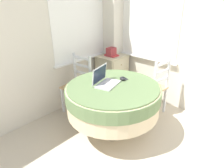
% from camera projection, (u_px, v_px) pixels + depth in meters
% --- Properties ---
extents(corner_room_shell, '(4.51, 5.15, 2.55)m').
position_uv_depth(corner_room_shell, '(135.00, 40.00, 2.57)').
color(corner_room_shell, beige).
rests_on(corner_room_shell, ground_plane).
extents(round_dining_table, '(1.24, 1.24, 0.75)m').
position_uv_depth(round_dining_table, '(113.00, 97.00, 2.63)').
color(round_dining_table, '#4C3D2D').
rests_on(round_dining_table, ground_plane).
extents(laptop, '(0.39, 0.32, 0.23)m').
position_uv_depth(laptop, '(105.00, 81.00, 2.58)').
color(laptop, silver).
rests_on(laptop, round_dining_table).
extents(computer_mouse, '(0.05, 0.08, 0.04)m').
position_uv_depth(computer_mouse, '(122.00, 79.00, 2.70)').
color(computer_mouse, black).
rests_on(computer_mouse, round_dining_table).
extents(cell_phone, '(0.09, 0.13, 0.01)m').
position_uv_depth(cell_phone, '(124.00, 78.00, 2.76)').
color(cell_phone, '#2D2D33').
rests_on(cell_phone, round_dining_table).
extents(dining_chair_near_back_window, '(0.42, 0.43, 0.95)m').
position_uv_depth(dining_chair_near_back_window, '(78.00, 85.00, 3.26)').
color(dining_chair_near_back_window, tan).
rests_on(dining_chair_near_back_window, ground_plane).
extents(dining_chair_near_right_window, '(0.43, 0.43, 0.95)m').
position_uv_depth(dining_chair_near_right_window, '(154.00, 88.00, 3.17)').
color(dining_chair_near_right_window, tan).
rests_on(dining_chair_near_right_window, ground_plane).
extents(corner_cabinet, '(0.53, 0.46, 0.77)m').
position_uv_depth(corner_cabinet, '(112.00, 74.00, 3.91)').
color(corner_cabinet, beige).
rests_on(corner_cabinet, ground_plane).
extents(storage_box, '(0.16, 0.13, 0.16)m').
position_uv_depth(storage_box, '(111.00, 52.00, 3.66)').
color(storage_box, '#9E3338').
rests_on(storage_box, corner_cabinet).
extents(book_on_cabinet, '(0.17, 0.23, 0.02)m').
position_uv_depth(book_on_cabinet, '(112.00, 55.00, 3.70)').
color(book_on_cabinet, '#BC3338').
rests_on(book_on_cabinet, corner_cabinet).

